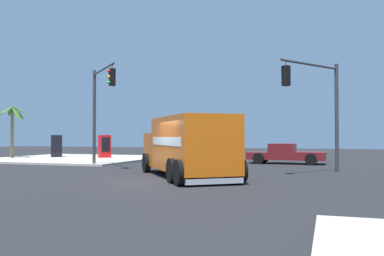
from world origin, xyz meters
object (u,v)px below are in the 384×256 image
at_px(traffic_light_secondary, 100,100).
at_px(sedan_black, 177,154).
at_px(delivery_truck, 187,146).
at_px(traffic_light_primary, 320,99).
at_px(vending_machine_red, 104,146).
at_px(pickup_maroon, 285,153).
at_px(palm_tree_far, 13,122).
at_px(vending_machine_blue, 57,146).

xyz_separation_m(traffic_light_secondary, sedan_black, (4.83, -3.23, -3.45)).
xyz_separation_m(delivery_truck, traffic_light_primary, (3.97, -5.73, 2.33)).
xyz_separation_m(delivery_truck, vending_machine_red, (12.14, 11.35, -0.37)).
distance_m(traffic_light_primary, traffic_light_secondary, 12.78).
xyz_separation_m(pickup_maroon, vending_machine_red, (0.99, 14.67, 0.34)).
relative_size(delivery_truck, palm_tree_far, 1.84).
height_order(delivery_truck, traffic_light_primary, traffic_light_primary).
height_order(traffic_light_secondary, sedan_black, traffic_light_secondary).
xyz_separation_m(traffic_light_primary, vending_machine_blue, (7.78, 21.44, -2.70)).
bearing_deg(sedan_black, palm_tree_far, 87.30).
relative_size(sedan_black, palm_tree_far, 1.05).
bearing_deg(palm_tree_far, traffic_light_primary, -103.34).
xyz_separation_m(delivery_truck, traffic_light_secondary, (4.19, 7.05, 2.65)).
distance_m(traffic_light_primary, palm_tree_far, 24.91).
distance_m(sedan_black, palm_tree_far, 14.90).
bearing_deg(traffic_light_primary, sedan_black, 62.10).
bearing_deg(sedan_black, traffic_light_primary, -117.90).
relative_size(traffic_light_secondary, vending_machine_red, 3.22).
distance_m(vending_machine_red, vending_machine_blue, 4.38).
distance_m(traffic_light_secondary, sedan_black, 6.76).
xyz_separation_m(delivery_truck, palm_tree_far, (9.71, 18.50, 1.63)).
relative_size(traffic_light_primary, traffic_light_secondary, 0.96).
distance_m(sedan_black, vending_machine_red, 8.16).
relative_size(delivery_truck, traffic_light_secondary, 1.30).
relative_size(pickup_maroon, sedan_black, 1.19).
xyz_separation_m(vending_machine_blue, palm_tree_far, (-2.03, 2.79, 2.00)).
bearing_deg(traffic_light_secondary, vending_machine_red, 28.40).
xyz_separation_m(traffic_light_primary, pickup_maroon, (7.18, 2.41, -3.04)).
bearing_deg(pickup_maroon, sedan_black, 106.58).
xyz_separation_m(traffic_light_secondary, vending_machine_red, (7.95, 4.30, -3.02)).
height_order(traffic_light_secondary, palm_tree_far, traffic_light_secondary).
distance_m(traffic_light_primary, vending_machine_blue, 22.96).
bearing_deg(sedan_black, vending_machine_blue, 77.09).
relative_size(traffic_light_primary, palm_tree_far, 1.35).
height_order(traffic_light_primary, traffic_light_secondary, traffic_light_secondary).
bearing_deg(pickup_maroon, vending_machine_red, 86.12).
bearing_deg(delivery_truck, traffic_light_secondary, 59.27).
height_order(delivery_truck, traffic_light_secondary, traffic_light_secondary).
height_order(sedan_black, palm_tree_far, palm_tree_far).
bearing_deg(sedan_black, vending_machine_red, 67.49).
distance_m(delivery_truck, pickup_maroon, 11.65).
height_order(pickup_maroon, palm_tree_far, palm_tree_far).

